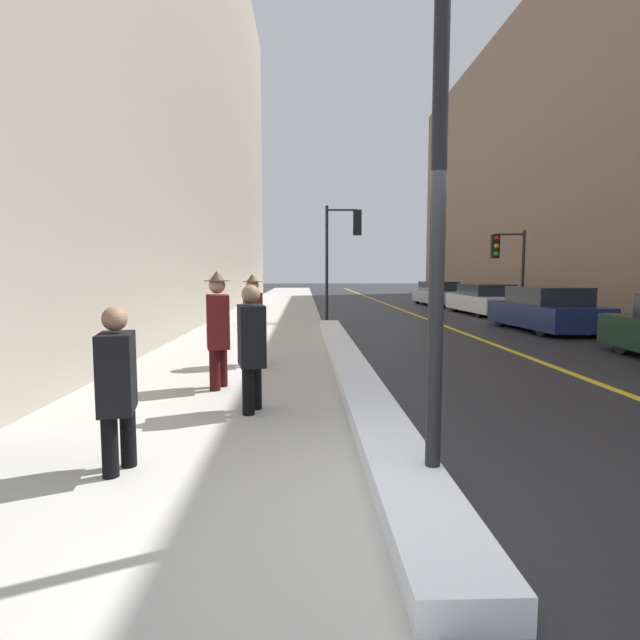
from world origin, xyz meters
TOP-DOWN VIEW (x-y plane):
  - ground_plane at (0.00, 0.00)m, footprint 160.00×160.00m
  - sidewalk_slab at (-2.00, 15.00)m, footprint 4.00×80.00m
  - road_centre_stripe at (4.00, 15.00)m, footprint 0.16×80.00m
  - snow_bank_curb at (0.17, 5.85)m, footprint 0.58×13.87m
  - building_facade_left at (-7.00, 20.00)m, footprint 6.00×36.00m
  - building_facade_right at (13.00, 22.00)m, footprint 6.00×36.00m
  - lamp_post at (0.38, 0.55)m, footprint 0.28×0.28m
  - traffic_light_near at (0.86, 14.95)m, footprint 1.31×0.32m
  - traffic_light_far at (7.04, 15.61)m, footprint 1.31×0.32m
  - pedestrian_nearside at (-2.24, 1.00)m, footprint 0.37×0.52m
  - pedestrian_trailing at (-1.28, 2.85)m, footprint 0.41×0.57m
  - pedestrian_in_glasses at (-1.91, 4.13)m, footprint 0.43×0.60m
  - pedestrian_in_fedora at (-1.59, 6.03)m, footprint 0.41×0.58m
  - parked_car_navy at (6.64, 11.46)m, footprint 2.01×4.25m
  - parked_car_white at (6.99, 17.53)m, footprint 1.95×4.73m
  - parked_car_silver at (6.64, 23.58)m, footprint 1.86×4.42m

SIDE VIEW (x-z plane):
  - ground_plane at x=0.00m, z-range 0.00..0.00m
  - road_centre_stripe at x=4.00m, z-range 0.00..0.00m
  - sidewalk_slab at x=-2.00m, z-range 0.00..0.01m
  - snow_bank_curb at x=0.17m, z-range 0.00..0.21m
  - parked_car_white at x=6.99m, z-range -0.03..1.24m
  - parked_car_silver at x=6.64m, z-range -0.03..1.25m
  - parked_car_navy at x=6.64m, z-range -0.04..1.28m
  - pedestrian_nearside at x=-2.24m, z-range 0.08..1.53m
  - pedestrian_trailing at x=-1.28m, z-range 0.09..1.68m
  - pedestrian_in_fedora at x=-1.59m, z-range 0.08..1.80m
  - pedestrian_in_glasses at x=-1.91m, z-range 0.08..1.85m
  - traffic_light_far at x=7.04m, z-range 0.73..4.08m
  - lamp_post at x=0.38m, z-range 0.46..4.67m
  - traffic_light_near at x=0.86m, z-range 0.93..5.08m
  - building_facade_right at x=13.00m, z-range 0.00..14.92m
  - building_facade_left at x=-7.00m, z-range 0.00..19.38m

